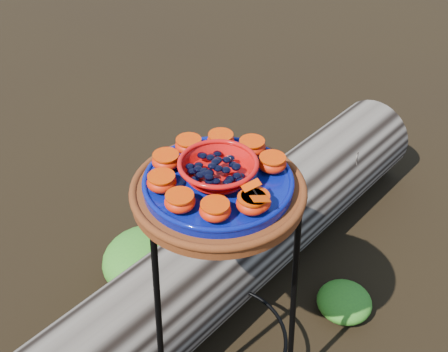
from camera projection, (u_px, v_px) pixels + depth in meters
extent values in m
cylinder|color=#5D210A|center=(218.00, 192.00, 1.33)|extent=(0.41, 0.41, 0.03)
cylinder|color=#030961|center=(218.00, 183.00, 1.31)|extent=(0.35, 0.35, 0.02)
ellipsoid|color=red|center=(255.00, 202.00, 1.21)|extent=(0.07, 0.07, 0.04)
ellipsoid|color=red|center=(272.00, 163.00, 1.32)|extent=(0.07, 0.07, 0.04)
ellipsoid|color=red|center=(252.00, 147.00, 1.37)|extent=(0.07, 0.07, 0.04)
ellipsoid|color=red|center=(221.00, 140.00, 1.40)|extent=(0.07, 0.07, 0.04)
ellipsoid|color=red|center=(189.00, 145.00, 1.38)|extent=(0.07, 0.07, 0.04)
ellipsoid|color=red|center=(166.00, 161.00, 1.33)|extent=(0.07, 0.07, 0.04)
ellipsoid|color=red|center=(162.00, 182.00, 1.26)|extent=(0.07, 0.07, 0.04)
ellipsoid|color=red|center=(180.00, 202.00, 1.21)|extent=(0.07, 0.07, 0.04)
ellipsoid|color=red|center=(215.00, 210.00, 1.19)|extent=(0.07, 0.07, 0.04)
ellipsoid|color=red|center=(252.00, 204.00, 1.20)|extent=(0.07, 0.07, 0.04)
ellipsoid|color=#306F1D|center=(107.00, 341.00, 1.77)|extent=(0.25, 0.25, 0.12)
ellipsoid|color=#306F1D|center=(344.00, 301.00, 1.92)|extent=(0.19, 0.19, 0.09)
ellipsoid|color=#306F1D|center=(149.00, 259.00, 2.02)|extent=(0.34, 0.34, 0.17)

